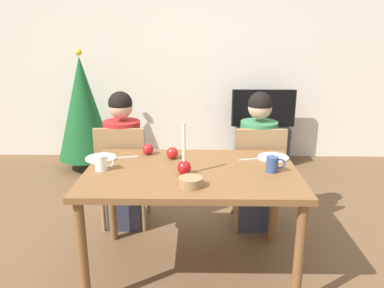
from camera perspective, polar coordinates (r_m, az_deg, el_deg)
ground_plane at (r=2.85m, az=-0.07°, el=-18.22°), size 7.68×7.68×0.00m
back_wall at (r=4.95m, az=0.47°, el=12.86°), size 6.40×0.10×2.60m
dining_table at (r=2.53m, az=-0.07°, el=-5.73°), size 1.40×0.90×0.75m
chair_left at (r=3.21m, az=-10.34°, el=-3.99°), size 0.40×0.40×0.90m
chair_right at (r=3.19m, az=9.84°, el=-4.11°), size 0.40×0.40×0.90m
person_left_child at (r=3.22m, az=-10.29°, el=-2.83°), size 0.30×0.30×1.17m
person_right_child at (r=3.20m, az=9.80°, el=-2.94°), size 0.30×0.30×1.17m
tv_stand at (r=4.91m, az=10.44°, el=-0.05°), size 0.64×0.40×0.48m
tv at (r=4.80m, az=10.73°, el=5.33°), size 0.79×0.05×0.46m
christmas_tree at (r=4.69m, az=-16.12°, el=5.21°), size 0.65×0.65×1.44m
candle_centerpiece at (r=2.40m, az=-1.20°, el=-3.04°), size 0.09×0.09×0.34m
plate_left at (r=2.79m, az=-13.58°, el=-2.07°), size 0.22×0.22×0.01m
plate_right at (r=2.79m, az=12.16°, el=-1.99°), size 0.22×0.22×0.01m
mug_left at (r=2.55m, az=-13.49°, el=-2.75°), size 0.13×0.08×0.10m
mug_right at (r=2.51m, az=12.11°, el=-3.01°), size 0.13×0.08×0.10m
fork_left at (r=2.77m, az=-9.97°, el=-1.99°), size 0.18×0.05×0.01m
fork_right at (r=2.73m, az=8.98°, el=-2.28°), size 0.18×0.06×0.01m
bowl_walnuts at (r=2.23m, az=-0.18°, el=-5.75°), size 0.14×0.14×0.06m
apple_near_candle at (r=2.71m, az=-3.00°, el=-1.37°), size 0.08×0.08×0.08m
apple_by_left_plate at (r=2.81m, az=-6.68°, el=-0.78°), size 0.08×0.08×0.08m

